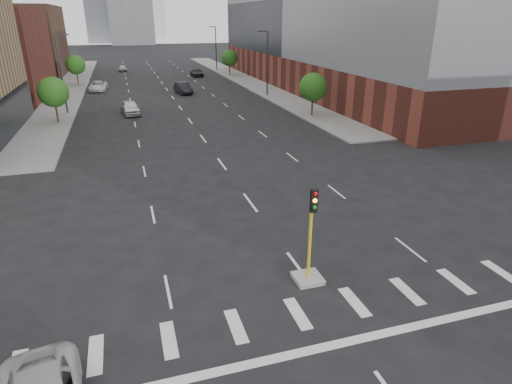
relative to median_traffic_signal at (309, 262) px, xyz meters
name	(u,v)px	position (x,y,z in m)	size (l,w,h in m)	color
sidewalk_left_far	(72,86)	(-15.00, 65.03, -0.90)	(5.00, 92.00, 0.15)	gray
sidewalk_right_far	(243,79)	(15.00, 65.03, -0.90)	(5.00, 92.00, 0.15)	gray
building_left_far_b	(5,42)	(-27.50, 83.03, 5.53)	(20.00, 24.00, 13.00)	brown
building_right_main	(353,16)	(29.50, 51.03, 10.03)	(24.00, 70.00, 22.00)	brown
median_traffic_signal	(309,262)	(0.00, 0.00, 0.00)	(1.20, 1.20, 4.40)	#999993
streetlight_right_a	(267,61)	(13.41, 46.03, 4.04)	(1.60, 0.22, 9.07)	#2D2D30
streetlight_right_b	(216,46)	(13.41, 81.03, 4.04)	(1.60, 0.22, 9.07)	#2D2D30
streetlight_left	(62,71)	(-13.41, 41.03, 4.04)	(1.60, 0.22, 9.07)	#2D2D30
tree_left_near	(53,92)	(-14.00, 36.03, 2.42)	(3.20, 3.20, 4.85)	#382619
tree_left_far	(76,65)	(-14.00, 66.03, 2.42)	(3.20, 3.20, 4.85)	#382619
tree_right_near	(313,87)	(14.00, 31.03, 2.42)	(3.20, 3.20, 4.85)	#382619
tree_right_far	(229,58)	(14.00, 71.03, 2.42)	(3.20, 3.20, 4.85)	#382619
car_near_left	(130,108)	(-6.26, 38.58, -0.16)	(1.93, 4.79, 1.63)	silver
car_mid_right	(183,88)	(1.97, 52.02, -0.15)	(1.75, 5.00, 1.65)	black
car_far_left	(98,86)	(-10.50, 58.48, -0.22)	(2.48, 5.39, 1.50)	silver
car_deep_right	(197,72)	(7.53, 72.01, -0.22)	(2.10, 5.16, 1.50)	black
car_distant	(123,68)	(-6.33, 85.22, -0.31)	(1.58, 3.92, 1.34)	#B5B4B9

